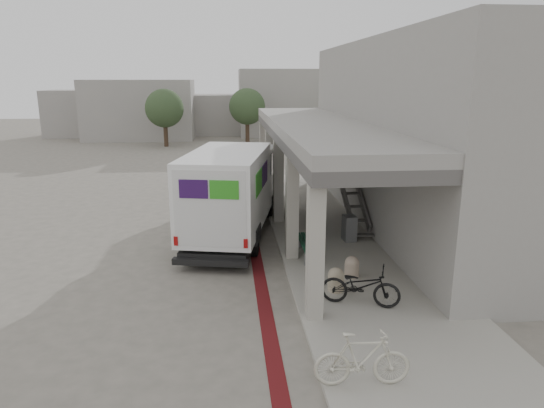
{
  "coord_description": "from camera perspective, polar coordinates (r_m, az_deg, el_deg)",
  "views": [
    {
      "loc": [
        0.15,
        -13.79,
        5.57
      ],
      "look_at": [
        1.57,
        1.48,
        1.6
      ],
      "focal_mm": 32.0,
      "sensor_mm": 36.0,
      "label": 1
    }
  ],
  "objects": [
    {
      "name": "distant_backdrop",
      "position": [
        49.85,
        -8.91,
        11.03
      ],
      "size": [
        28.0,
        10.0,
        6.5
      ],
      "color": "gray",
      "rests_on": "ground"
    },
    {
      "name": "bicycle_black",
      "position": [
        12.29,
        10.37,
        -9.43
      ],
      "size": [
        2.06,
        1.31,
        1.02
      ],
      "primitive_type": "imported",
      "rotation": [
        0.0,
        0.0,
        1.22
      ],
      "color": "black",
      "rests_on": "sidewalk"
    },
    {
      "name": "transit_building",
      "position": [
        19.6,
        14.79,
        7.68
      ],
      "size": [
        7.6,
        17.0,
        7.0
      ],
      "color": "gray",
      "rests_on": "ground"
    },
    {
      "name": "bollard_near",
      "position": [
        13.99,
        9.38,
        -7.26
      ],
      "size": [
        0.41,
        0.41,
        0.61
      ],
      "color": "tan",
      "rests_on": "sidewalk"
    },
    {
      "name": "tree_right",
      "position": [
        43.98,
        7.79,
        11.26
      ],
      "size": [
        3.2,
        3.2,
        4.8
      ],
      "color": "#38281C",
      "rests_on": "ground"
    },
    {
      "name": "utility_cabinet",
      "position": [
        16.99,
        9.08,
        -2.82
      ],
      "size": [
        0.44,
        0.56,
        0.89
      ],
      "primitive_type": "cube",
      "rotation": [
        0.0,
        0.0,
        0.08
      ],
      "color": "slate",
      "rests_on": "sidewalk"
    },
    {
      "name": "tree_mid",
      "position": [
        43.9,
        -2.94,
        11.36
      ],
      "size": [
        3.2,
        3.2,
        4.8
      ],
      "color": "#38281C",
      "rests_on": "ground"
    },
    {
      "name": "fedex_truck",
      "position": [
        17.41,
        -4.67,
        1.67
      ],
      "size": [
        3.72,
        7.85,
        3.22
      ],
      "rotation": [
        0.0,
        0.0,
        -0.2
      ],
      "color": "black",
      "rests_on": "ground"
    },
    {
      "name": "bollard_far",
      "position": [
        13.04,
        7.53,
        -8.78
      ],
      "size": [
        0.43,
        0.43,
        0.64
      ],
      "color": "tan",
      "rests_on": "sidewalk"
    },
    {
      "name": "bench",
      "position": [
        15.43,
        4.15,
        -4.91
      ],
      "size": [
        0.43,
        1.97,
        0.46
      ],
      "rotation": [
        0.0,
        0.0,
        -0.0
      ],
      "color": "gray",
      "rests_on": "sidewalk"
    },
    {
      "name": "tree_left",
      "position": [
        42.18,
        -12.54,
        10.92
      ],
      "size": [
        3.2,
        3.2,
        4.8
      ],
      "color": "#38281C",
      "rests_on": "ground"
    },
    {
      "name": "bicycle_cream",
      "position": [
        9.35,
        10.57,
        -17.5
      ],
      "size": [
        1.8,
        0.59,
        1.06
      ],
      "primitive_type": "imported",
      "rotation": [
        0.0,
        0.0,
        1.52
      ],
      "color": "beige",
      "rests_on": "sidewalk"
    },
    {
      "name": "sidewalk",
      "position": [
        15.34,
        9.66,
        -6.75
      ],
      "size": [
        4.4,
        28.0,
        0.12
      ],
      "primitive_type": "cube",
      "color": "#9E9A8E",
      "rests_on": "ground"
    },
    {
      "name": "bike_lane_stripe",
      "position": [
        16.77,
        -2.11,
        -4.89
      ],
      "size": [
        0.35,
        40.0,
        0.01
      ],
      "primitive_type": "cube",
      "color": "#531013",
      "rests_on": "ground"
    },
    {
      "name": "ground",
      "position": [
        14.88,
        -5.55,
        -7.55
      ],
      "size": [
        120.0,
        120.0,
        0.0
      ],
      "primitive_type": "plane",
      "color": "#676258",
      "rests_on": "ground"
    }
  ]
}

